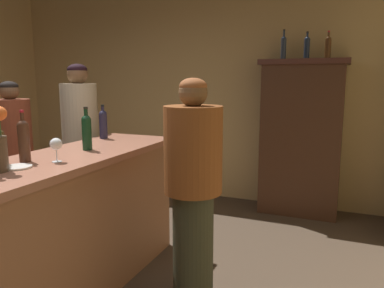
{
  "coord_description": "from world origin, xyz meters",
  "views": [
    {
      "loc": [
        2.08,
        -1.72,
        1.57
      ],
      "look_at": [
        1.08,
        0.66,
        1.12
      ],
      "focal_mm": 34.94,
      "sensor_mm": 36.0,
      "label": 1
    }
  ],
  "objects": [
    {
      "name": "wine_glass_mid",
      "position": [
        0.37,
        0.11,
        1.16
      ],
      "size": [
        0.08,
        0.08,
        0.16
      ],
      "color": "white",
      "rests_on": "bar_counter"
    },
    {
      "name": "patron_tall",
      "position": [
        -0.93,
        0.93,
        0.85
      ],
      "size": [
        0.36,
        0.36,
        1.56
      ],
      "rotation": [
        0.0,
        0.0,
        -0.49
      ],
      "color": "#A28D8D",
      "rests_on": "ground"
    },
    {
      "name": "wine_bottle_riesling",
      "position": [
        0.06,
        1.04,
        1.19
      ],
      "size": [
        0.07,
        0.07,
        0.3
      ],
      "color": "#24223B",
      "rests_on": "bar_counter"
    },
    {
      "name": "patron_by_cabinet",
      "position": [
        -0.42,
        1.3,
        0.95
      ],
      "size": [
        0.36,
        0.36,
        1.73
      ],
      "rotation": [
        0.0,
        0.0,
        -0.68
      ],
      "color": "maroon",
      "rests_on": "ground"
    },
    {
      "name": "display_bottle_midleft",
      "position": [
        1.61,
        2.71,
        1.93
      ],
      "size": [
        0.06,
        0.06,
        0.3
      ],
      "color": "#1C273B",
      "rests_on": "display_cabinet"
    },
    {
      "name": "display_bottle_left",
      "position": [
        1.35,
        2.71,
        1.94
      ],
      "size": [
        0.06,
        0.06,
        0.34
      ],
      "color": "#252E3E",
      "rests_on": "display_cabinet"
    },
    {
      "name": "display_bottle_center",
      "position": [
        1.83,
        2.71,
        1.93
      ],
      "size": [
        0.07,
        0.07,
        0.3
      ],
      "color": "#462A13",
      "rests_on": "display_cabinet"
    },
    {
      "name": "cheese_plate",
      "position": [
        0.27,
        -0.12,
        1.05
      ],
      "size": [
        0.17,
        0.17,
        0.01
      ],
      "primitive_type": "cylinder",
      "color": "white",
      "rests_on": "bar_counter"
    },
    {
      "name": "bar_counter",
      "position": [
        0.28,
        0.24,
        0.53
      ],
      "size": [
        0.68,
        2.24,
        1.05
      ],
      "color": "#956143",
      "rests_on": "ground"
    },
    {
      "name": "display_cabinet",
      "position": [
        1.59,
        2.71,
        0.93
      ],
      "size": [
        0.97,
        0.44,
        1.8
      ],
      "color": "#422719",
      "rests_on": "ground"
    },
    {
      "name": "wall_back",
      "position": [
        0.0,
        3.02,
        1.47
      ],
      "size": [
        5.38,
        0.12,
        2.94
      ],
      "primitive_type": "cube",
      "color": "tan",
      "rests_on": "ground"
    },
    {
      "name": "wine_bottle_merlot",
      "position": [
        0.12,
        -0.1,
        1.17
      ],
      "size": [
        0.06,
        0.06,
        0.31
      ],
      "color": "#453419",
      "rests_on": "bar_counter"
    },
    {
      "name": "wine_bottle_pinot",
      "position": [
        0.28,
        0.53,
        1.2
      ],
      "size": [
        0.07,
        0.07,
        0.32
      ],
      "color": "#12351C",
      "rests_on": "bar_counter"
    },
    {
      "name": "wine_bottle_malbec",
      "position": [
        0.18,
        0.03,
        1.2
      ],
      "size": [
        0.07,
        0.07,
        0.33
      ],
      "color": "#44291B",
      "rests_on": "bar_counter"
    },
    {
      "name": "bartender",
      "position": [
        1.13,
        0.56,
        0.86
      ],
      "size": [
        0.4,
        0.4,
        1.58
      ],
      "rotation": [
        0.0,
        0.0,
        2.86
      ],
      "color": "#343625",
      "rests_on": "ground"
    }
  ]
}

